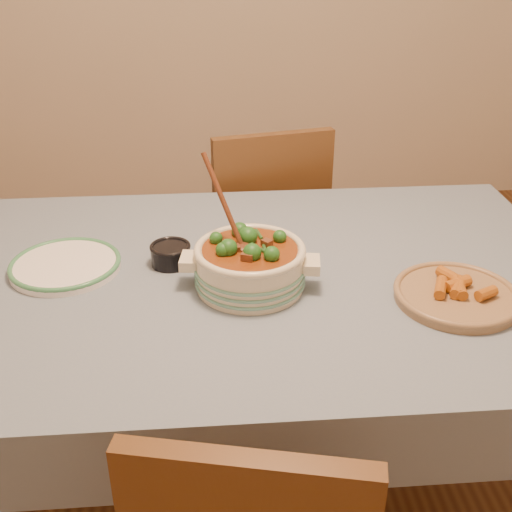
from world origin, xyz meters
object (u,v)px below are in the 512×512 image
(white_plate, at_px, (65,265))
(chair_far, at_px, (264,227))
(dining_table, at_px, (254,304))
(stew_casserole, at_px, (250,262))
(condiment_bowl, at_px, (171,253))
(fried_plate, at_px, (457,293))

(white_plate, relative_size, chair_far, 0.31)
(dining_table, bearing_deg, chair_far, 82.96)
(stew_casserole, bearing_deg, white_plate, 165.28)
(stew_casserole, distance_m, condiment_bowl, 0.24)
(white_plate, bearing_deg, stew_casserole, -14.72)
(dining_table, distance_m, stew_casserole, 0.17)
(condiment_bowl, bearing_deg, dining_table, -17.44)
(dining_table, height_order, fried_plate, fried_plate)
(condiment_bowl, height_order, chair_far, chair_far)
(white_plate, xyz_separation_m, condiment_bowl, (0.27, 0.01, 0.02))
(dining_table, relative_size, white_plate, 5.95)
(dining_table, xyz_separation_m, stew_casserole, (-0.02, -0.06, 0.16))
(condiment_bowl, relative_size, fried_plate, 0.33)
(fried_plate, xyz_separation_m, chair_far, (-0.37, 0.93, -0.26))
(stew_casserole, xyz_separation_m, condiment_bowl, (-0.20, 0.13, -0.04))
(white_plate, height_order, fried_plate, fried_plate)
(stew_casserole, bearing_deg, chair_far, 82.44)
(dining_table, xyz_separation_m, white_plate, (-0.48, 0.06, 0.10))
(fried_plate, relative_size, chair_far, 0.39)
(dining_table, xyz_separation_m, fried_plate, (0.46, -0.17, 0.11))
(dining_table, distance_m, white_plate, 0.49)
(white_plate, xyz_separation_m, fried_plate, (0.94, -0.22, 0.01))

